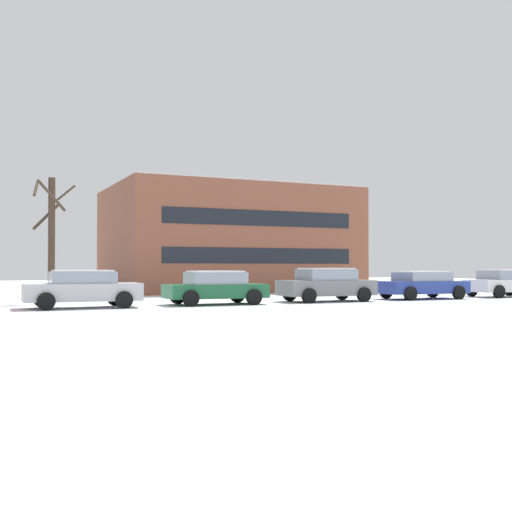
{
  "coord_description": "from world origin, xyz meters",
  "views": [
    {
      "loc": [
        0.52,
        -15.12,
        1.54
      ],
      "look_at": [
        10.04,
        5.5,
        1.93
      ],
      "focal_mm": 44.3,
      "sensor_mm": 36.0,
      "label": 1
    }
  ],
  "objects_px": {
    "parked_car_silver": "(83,288)",
    "parked_car_blue": "(422,284)",
    "parked_car_gray": "(326,284)",
    "parked_car_white": "(504,283)",
    "parked_car_green": "(215,287)"
  },
  "relations": [
    {
      "from": "parked_car_silver",
      "to": "parked_car_white",
      "type": "bearing_deg",
      "value": -0.2
    },
    {
      "from": "parked_car_green",
      "to": "parked_car_blue",
      "type": "bearing_deg",
      "value": -0.04
    },
    {
      "from": "parked_car_silver",
      "to": "parked_car_white",
      "type": "xyz_separation_m",
      "value": [
        21.18,
        -0.07,
        -0.01
      ]
    },
    {
      "from": "parked_car_green",
      "to": "parked_car_blue",
      "type": "relative_size",
      "value": 0.96
    },
    {
      "from": "parked_car_gray",
      "to": "parked_car_silver",
      "type": "bearing_deg",
      "value": 179.89
    },
    {
      "from": "parked_car_silver",
      "to": "parked_car_green",
      "type": "xyz_separation_m",
      "value": [
        5.3,
        -0.06,
        -0.02
      ]
    },
    {
      "from": "parked_car_green",
      "to": "parked_car_gray",
      "type": "height_order",
      "value": "parked_car_gray"
    },
    {
      "from": "parked_car_silver",
      "to": "parked_car_blue",
      "type": "height_order",
      "value": "parked_car_silver"
    },
    {
      "from": "parked_car_green",
      "to": "parked_car_blue",
      "type": "xyz_separation_m",
      "value": [
        10.59,
        -0.01,
        -0.01
      ]
    },
    {
      "from": "parked_car_silver",
      "to": "parked_car_green",
      "type": "height_order",
      "value": "parked_car_silver"
    },
    {
      "from": "parked_car_gray",
      "to": "parked_car_white",
      "type": "bearing_deg",
      "value": -0.29
    },
    {
      "from": "parked_car_silver",
      "to": "parked_car_white",
      "type": "distance_m",
      "value": 21.18
    },
    {
      "from": "parked_car_silver",
      "to": "parked_car_white",
      "type": "height_order",
      "value": "parked_car_silver"
    },
    {
      "from": "parked_car_gray",
      "to": "parked_car_white",
      "type": "distance_m",
      "value": 10.59
    },
    {
      "from": "parked_car_gray",
      "to": "parked_car_blue",
      "type": "relative_size",
      "value": 0.98
    }
  ]
}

